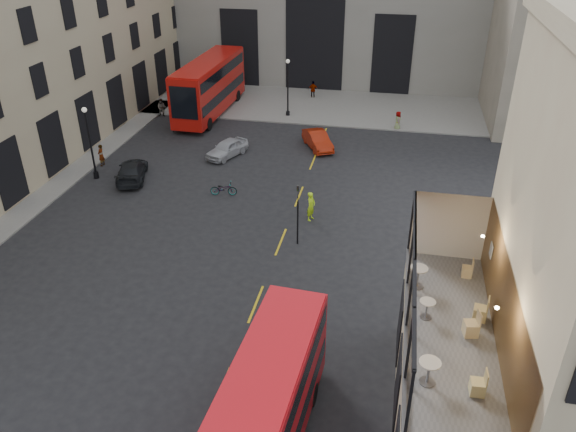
% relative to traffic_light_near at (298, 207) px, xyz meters
% --- Properties ---
extents(ground, '(140.00, 140.00, 0.00)m').
position_rel_traffic_light_near_xyz_m(ground, '(1.00, -12.00, -2.42)').
color(ground, black).
rests_on(ground, ground).
extents(host_frontage, '(3.00, 11.00, 4.50)m').
position_rel_traffic_light_near_xyz_m(host_frontage, '(7.50, -12.00, -0.17)').
color(host_frontage, '#BAAF8C').
rests_on(host_frontage, ground).
extents(cafe_floor, '(3.00, 10.00, 0.10)m').
position_rel_traffic_light_near_xyz_m(cafe_floor, '(7.50, -12.00, 2.12)').
color(cafe_floor, slate).
rests_on(cafe_floor, host_frontage).
extents(pavement_far, '(40.00, 12.00, 0.12)m').
position_rel_traffic_light_near_xyz_m(pavement_far, '(-5.00, 26.00, -2.36)').
color(pavement_far, slate).
rests_on(pavement_far, ground).
extents(traffic_light_near, '(0.16, 0.20, 3.80)m').
position_rel_traffic_light_near_xyz_m(traffic_light_near, '(0.00, 0.00, 0.00)').
color(traffic_light_near, black).
rests_on(traffic_light_near, ground).
extents(traffic_light_far, '(0.16, 0.20, 3.80)m').
position_rel_traffic_light_near_xyz_m(traffic_light_far, '(-14.00, 16.00, 0.00)').
color(traffic_light_far, black).
rests_on(traffic_light_far, ground).
extents(street_lamp_a, '(0.36, 0.36, 5.33)m').
position_rel_traffic_light_near_xyz_m(street_lamp_a, '(-16.00, 6.00, -0.03)').
color(street_lamp_a, black).
rests_on(street_lamp_a, ground).
extents(street_lamp_b, '(0.36, 0.36, 5.33)m').
position_rel_traffic_light_near_xyz_m(street_lamp_b, '(-5.00, 22.00, -0.03)').
color(street_lamp_b, black).
rests_on(street_lamp_b, ground).
extents(bus_near, '(3.02, 10.52, 4.15)m').
position_rel_traffic_light_near_xyz_m(bus_near, '(1.50, -14.97, -0.10)').
color(bus_near, red).
rests_on(bus_near, ground).
extents(bus_far, '(3.20, 12.66, 5.03)m').
position_rel_traffic_light_near_xyz_m(bus_far, '(-12.30, 21.43, 0.40)').
color(bus_far, '#B0110C').
rests_on(bus_far, ground).
extents(car_a, '(3.01, 4.24, 1.34)m').
position_rel_traffic_light_near_xyz_m(car_a, '(-7.81, 11.75, -1.76)').
color(car_a, '#A9AAB1').
rests_on(car_a, ground).
extents(car_b, '(3.21, 4.35, 1.37)m').
position_rel_traffic_light_near_xyz_m(car_b, '(-1.09, 14.86, -1.74)').
color(car_b, '#9D1E09').
rests_on(car_b, ground).
extents(car_c, '(3.14, 4.93, 1.33)m').
position_rel_traffic_light_near_xyz_m(car_c, '(-13.33, 6.34, -1.76)').
color(car_c, black).
rests_on(car_c, ground).
extents(bicycle, '(1.89, 0.93, 0.95)m').
position_rel_traffic_light_near_xyz_m(bicycle, '(-6.10, 5.21, -1.95)').
color(bicycle, gray).
rests_on(bicycle, ground).
extents(cyclist, '(0.66, 0.80, 1.90)m').
position_rel_traffic_light_near_xyz_m(cyclist, '(0.29, 3.02, -1.48)').
color(cyclist, '#BAF219').
rests_on(cyclist, ground).
extents(pedestrian_a, '(0.92, 0.77, 1.68)m').
position_rel_traffic_light_near_xyz_m(pedestrian_a, '(-16.55, 19.71, -1.59)').
color(pedestrian_a, gray).
rests_on(pedestrian_a, ground).
extents(pedestrian_b, '(1.11, 1.31, 1.76)m').
position_rel_traffic_light_near_xyz_m(pedestrian_b, '(-11.18, 26.95, -1.54)').
color(pedestrian_b, gray).
rests_on(pedestrian_b, ground).
extents(pedestrian_c, '(1.11, 0.68, 1.77)m').
position_rel_traffic_light_near_xyz_m(pedestrian_c, '(-3.58, 28.00, -1.54)').
color(pedestrian_c, gray).
rests_on(pedestrian_c, ground).
extents(pedestrian_d, '(0.64, 0.88, 1.65)m').
position_rel_traffic_light_near_xyz_m(pedestrian_d, '(5.17, 20.48, -1.60)').
color(pedestrian_d, gray).
rests_on(pedestrian_d, ground).
extents(pedestrian_e, '(0.43, 0.63, 1.68)m').
position_rel_traffic_light_near_xyz_m(pedestrian_e, '(-16.65, 8.16, -1.58)').
color(pedestrian_e, gray).
rests_on(pedestrian_e, ground).
extents(cafe_table_near, '(0.67, 0.67, 0.84)m').
position_rel_traffic_light_near_xyz_m(cafe_table_near, '(6.68, -14.38, 2.73)').
color(cafe_table_near, silver).
rests_on(cafe_table_near, cafe_floor).
extents(cafe_table_mid, '(0.57, 0.57, 0.71)m').
position_rel_traffic_light_near_xyz_m(cafe_table_mid, '(6.68, -11.21, 2.64)').
color(cafe_table_mid, beige).
rests_on(cafe_table_mid, cafe_floor).
extents(cafe_table_far, '(0.69, 0.69, 0.86)m').
position_rel_traffic_light_near_xyz_m(cafe_table_far, '(6.37, -9.39, 2.75)').
color(cafe_table_far, beige).
rests_on(cafe_table_far, cafe_floor).
extents(cafe_chair_a, '(0.45, 0.45, 0.87)m').
position_rel_traffic_light_near_xyz_m(cafe_chair_a, '(8.15, -14.52, 2.44)').
color(cafe_chair_a, '#DDC880').
rests_on(cafe_chair_a, cafe_floor).
extents(cafe_chair_b, '(0.55, 0.55, 0.95)m').
position_rel_traffic_light_near_xyz_m(cafe_chair_b, '(8.17, -11.84, 2.46)').
color(cafe_chair_b, '#DDBD7F').
rests_on(cafe_chair_b, cafe_floor).
extents(cafe_chair_c, '(0.53, 0.53, 0.94)m').
position_rel_traffic_light_near_xyz_m(cafe_chair_c, '(8.55, -10.93, 2.46)').
color(cafe_chair_c, tan).
rests_on(cafe_chair_c, cafe_floor).
extents(cafe_chair_d, '(0.41, 0.41, 0.79)m').
position_rel_traffic_light_near_xyz_m(cafe_chair_d, '(8.30, -8.31, 2.41)').
color(cafe_chair_d, '#D8B87C').
rests_on(cafe_chair_d, cafe_floor).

